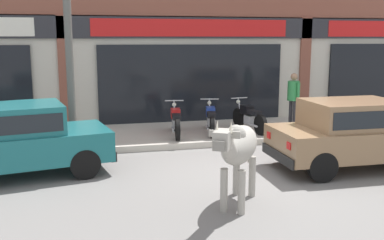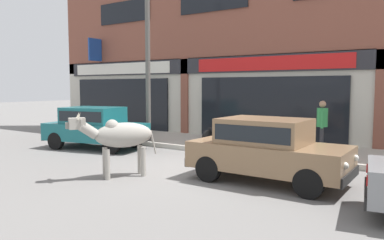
{
  "view_description": "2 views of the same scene",
  "coord_description": "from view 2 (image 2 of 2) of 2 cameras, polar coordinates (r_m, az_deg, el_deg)",
  "views": [
    {
      "loc": [
        -3.33,
        -8.44,
        2.75
      ],
      "look_at": [
        -1.04,
        1.0,
        0.97
      ],
      "focal_mm": 42.0,
      "sensor_mm": 36.0,
      "label": 1
    },
    {
      "loc": [
        5.44,
        -8.16,
        2.18
      ],
      "look_at": [
        -0.66,
        1.0,
        1.2
      ],
      "focal_mm": 35.0,
      "sensor_mm": 36.0,
      "label": 2
    }
  ],
  "objects": [
    {
      "name": "shop_building",
      "position": [
        14.87,
        12.11,
        14.18
      ],
      "size": [
        23.0,
        1.4,
        9.53
      ],
      "color": "brown",
      "rests_on": "ground"
    },
    {
      "name": "car_2",
      "position": [
        8.68,
        11.3,
        -4.04
      ],
      "size": [
        3.63,
        1.65,
        1.46
      ],
      "color": "black",
      "rests_on": "ground"
    },
    {
      "name": "motorcycle_1",
      "position": [
        12.73,
        8.29,
        -2.31
      ],
      "size": [
        0.66,
        1.79,
        0.88
      ],
      "color": "black",
      "rests_on": "sidewalk"
    },
    {
      "name": "motorcycle_2",
      "position": [
        12.31,
        13.09,
        -2.64
      ],
      "size": [
        0.54,
        1.8,
        0.88
      ],
      "color": "black",
      "rests_on": "sidewalk"
    },
    {
      "name": "cow",
      "position": [
        9.13,
        -10.95,
        -2.37
      ],
      "size": [
        1.37,
        1.9,
        1.61
      ],
      "color": "#9E998E",
      "rests_on": "ground"
    },
    {
      "name": "car_0",
      "position": [
        13.6,
        -14.57,
        -0.82
      ],
      "size": [
        3.8,
        2.23,
        1.46
      ],
      "color": "black",
      "rests_on": "ground"
    },
    {
      "name": "utility_pole",
      "position": [
        14.02,
        -6.75,
        9.08
      ],
      "size": [
        0.18,
        0.18,
        6.0
      ],
      "primitive_type": "cylinder",
      "color": "#595651",
      "rests_on": "sidewalk"
    },
    {
      "name": "motorcycle_0",
      "position": [
        13.11,
        4.18,
        -2.06
      ],
      "size": [
        0.56,
        1.81,
        0.88
      ],
      "color": "black",
      "rests_on": "sidewalk"
    },
    {
      "name": "ground_plane",
      "position": [
        10.05,
        -0.02,
        -7.42
      ],
      "size": [
        90.0,
        90.0,
        0.0
      ],
      "primitive_type": "plane",
      "color": "slate"
    },
    {
      "name": "pedestrian",
      "position": [
        11.85,
        19.21,
        -0.18
      ],
      "size": [
        0.32,
        0.49,
        1.6
      ],
      "color": "#2D2D33",
      "rests_on": "sidewalk"
    },
    {
      "name": "sidewalk",
      "position": [
        13.23,
        8.95,
        -4.09
      ],
      "size": [
        19.0,
        3.02,
        0.16
      ],
      "primitive_type": "cube",
      "color": "#B7AFA3",
      "rests_on": "ground"
    }
  ]
}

